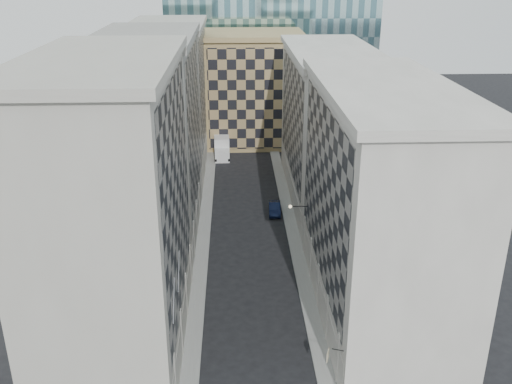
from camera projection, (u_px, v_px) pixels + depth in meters
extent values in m
cube|color=gray|center=(204.00, 235.00, 66.54)|extent=(1.50, 100.00, 0.15)
cube|color=gray|center=(293.00, 234.00, 66.94)|extent=(1.50, 100.00, 0.15)
cube|color=#A7A396|center=(114.00, 214.00, 44.43)|extent=(10.00, 22.00, 23.00)
cube|color=gray|center=(176.00, 195.00, 44.05)|extent=(0.25, 19.36, 18.00)
cube|color=#A7A396|center=(182.00, 319.00, 48.34)|extent=(0.45, 21.12, 3.20)
cube|color=#A7A396|center=(98.00, 60.00, 39.96)|extent=(10.80, 22.80, 0.70)
cylinder|color=#A7A396|center=(170.00, 380.00, 40.48)|extent=(0.90, 0.90, 4.40)
cylinder|color=#A7A396|center=(177.00, 333.00, 45.57)|extent=(0.90, 0.90, 4.40)
cylinder|color=#A7A396|center=(182.00, 296.00, 50.66)|extent=(0.90, 0.90, 4.40)
cylinder|color=#A7A396|center=(187.00, 265.00, 55.75)|extent=(0.90, 0.90, 4.40)
cube|color=gray|center=(151.00, 139.00, 64.98)|extent=(10.00, 22.00, 22.00)
cube|color=gray|center=(193.00, 125.00, 64.60)|extent=(0.25, 19.36, 17.00)
cube|color=gray|center=(196.00, 213.00, 68.70)|extent=(0.45, 21.12, 3.20)
cube|color=gray|center=(144.00, 36.00, 60.70)|extent=(10.80, 22.80, 0.70)
cylinder|color=gray|center=(190.00, 240.00, 60.84)|extent=(0.90, 0.90, 4.40)
cylinder|color=gray|center=(194.00, 218.00, 65.93)|extent=(0.90, 0.90, 4.40)
cylinder|color=gray|center=(196.00, 200.00, 71.02)|extent=(0.90, 0.90, 4.40)
cylinder|color=gray|center=(199.00, 184.00, 76.11)|extent=(0.90, 0.90, 4.40)
cube|color=#A7A396|center=(170.00, 99.00, 85.53)|extent=(10.00, 22.00, 21.00)
cube|color=gray|center=(202.00, 89.00, 85.15)|extent=(0.25, 19.36, 16.00)
cube|color=#A7A396|center=(204.00, 155.00, 89.07)|extent=(0.45, 21.12, 3.20)
cube|color=#A7A396|center=(166.00, 25.00, 81.44)|extent=(10.80, 22.80, 0.70)
cylinder|color=#A7A396|center=(201.00, 170.00, 81.20)|extent=(0.90, 0.90, 4.40)
cylinder|color=#A7A396|center=(202.00, 157.00, 86.29)|extent=(0.90, 0.90, 4.40)
cylinder|color=#A7A396|center=(204.00, 146.00, 91.38)|extent=(0.90, 0.90, 4.40)
cylinder|color=#A7A396|center=(205.00, 137.00, 96.47)|extent=(0.90, 0.90, 4.40)
cube|color=#B6B1A7|center=(379.00, 207.00, 49.53)|extent=(10.00, 26.00, 20.00)
cube|color=gray|center=(324.00, 192.00, 48.78)|extent=(0.25, 22.88, 15.00)
cube|color=#B6B1A7|center=(320.00, 291.00, 52.52)|extent=(0.45, 24.96, 3.20)
cube|color=#B6B1A7|center=(390.00, 88.00, 45.63)|extent=(10.80, 26.80, 0.70)
cylinder|color=#B6B1A7|center=(343.00, 358.00, 42.67)|extent=(0.90, 0.90, 4.40)
cylinder|color=#B6B1A7|center=(331.00, 318.00, 47.48)|extent=(0.90, 0.90, 4.40)
cylinder|color=#B6B1A7|center=(322.00, 285.00, 52.30)|extent=(0.90, 0.90, 4.40)
cylinder|color=#B6B1A7|center=(314.00, 258.00, 57.11)|extent=(0.90, 0.90, 4.40)
cylinder|color=#B6B1A7|center=(308.00, 235.00, 61.92)|extent=(0.90, 0.90, 4.40)
cube|color=#B6B1A7|center=(329.00, 128.00, 74.71)|extent=(10.00, 28.00, 19.00)
cube|color=gray|center=(292.00, 117.00, 73.96)|extent=(0.25, 24.64, 14.00)
cube|color=#B6B1A7|center=(291.00, 184.00, 77.51)|extent=(0.45, 26.88, 3.20)
cube|color=#B6B1A7|center=(333.00, 51.00, 71.00)|extent=(10.80, 28.80, 0.70)
cube|color=#A18B55|center=(253.00, 90.00, 98.62)|extent=(16.00, 14.00, 18.00)
cube|color=tan|center=(255.00, 100.00, 92.05)|extent=(15.20, 0.25, 16.50)
cube|color=#A18B55|center=(253.00, 34.00, 95.08)|extent=(16.80, 14.80, 0.80)
cube|color=#2D2823|center=(240.00, 49.00, 109.62)|extent=(6.00, 6.00, 28.00)
cylinder|color=gray|center=(174.00, 301.00, 39.46)|extent=(0.10, 2.33, 2.33)
cylinder|color=gray|center=(179.00, 271.00, 43.17)|extent=(0.10, 2.33, 2.33)
cylinder|color=black|center=(299.00, 206.00, 59.07)|extent=(1.80, 0.08, 0.08)
sphere|color=#FFE5B2|center=(290.00, 207.00, 59.04)|extent=(0.36, 0.36, 0.36)
cube|color=white|center=(222.00, 155.00, 91.23)|extent=(2.39, 2.59, 1.89)
cube|color=white|center=(222.00, 146.00, 93.49)|extent=(2.54, 3.86, 3.25)
cylinder|color=black|center=(216.00, 160.00, 90.56)|extent=(0.35, 0.95, 0.94)
cylinder|color=black|center=(229.00, 159.00, 90.70)|extent=(0.35, 0.95, 0.94)
cylinder|color=black|center=(215.00, 150.00, 95.02)|extent=(0.35, 0.95, 0.94)
cylinder|color=black|center=(228.00, 150.00, 95.16)|extent=(0.35, 0.95, 0.94)
imported|color=#0F1939|center=(275.00, 208.00, 72.27)|extent=(1.65, 4.22, 1.37)
cylinder|color=black|center=(338.00, 350.00, 40.39)|extent=(0.85, 0.35, 0.06)
cube|color=#BFB18C|center=(328.00, 355.00, 40.53)|extent=(0.32, 0.75, 0.77)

